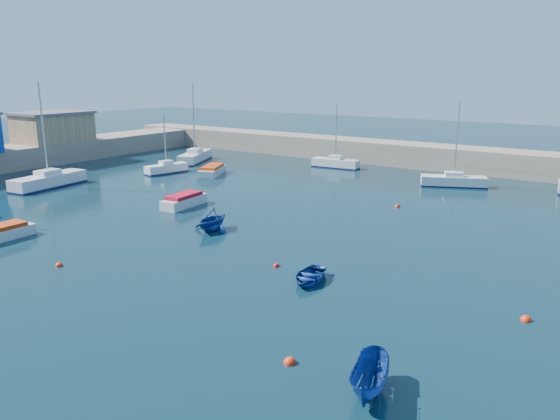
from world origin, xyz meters
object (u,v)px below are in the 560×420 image
Objects in this scene: motorboat_1 at (184,200)px; dinghy_center at (310,276)px; sailboat_2 at (48,180)px; sailboat_4 at (195,156)px; brick_shed_a at (53,128)px; sailboat_5 at (335,163)px; motorboat_0 at (0,233)px; dinghy_right at (370,379)px; motorboat_2 at (212,170)px; sailboat_3 at (166,168)px; sailboat_6 at (454,181)px; dinghy_left at (212,219)px.

motorboat_1 reaches higher than dinghy_center.
sailboat_2 is 1.04× the size of sailboat_4.
brick_shed_a is 34.86m from sailboat_5.
motorboat_0 is 1.46× the size of dinghy_center.
dinghy_right reaches higher than dinghy_center.
motorboat_2 is at bearing 50.51° from sailboat_2.
sailboat_3 reaches higher than motorboat_2.
motorboat_0 is at bearing 159.37° from dinghy_right.
sailboat_2 is 16.40m from motorboat_1.
dinghy_right reaches higher than motorboat_1.
sailboat_5 is 1.67× the size of motorboat_0.
motorboat_0 is 1.38× the size of dinghy_right.
dinghy_right is at bearing -65.98° from motorboat_2.
sailboat_4 is 3.16× the size of dinghy_center.
sailboat_6 is (45.64, 12.61, -3.54)m from brick_shed_a.
dinghy_left is at bearing -68.86° from sailboat_4.
motorboat_2 is at bearing 36.97° from sailboat_3.
motorboat_0 reaches higher than dinghy_center.
sailboat_6 is 2.62× the size of dinghy_left.
sailboat_6 is (31.17, 2.96, -0.07)m from sailboat_4.
motorboat_1 is at bearing -15.12° from brick_shed_a.
dinghy_right is (28.02, -2.54, 0.16)m from motorboat_0.
sailboat_2 is at bearing 100.99° from sailboat_6.
motorboat_0 is 0.84× the size of motorboat_2.
sailboat_2 reaches higher than dinghy_right.
sailboat_3 is 45.21m from dinghy_right.
motorboat_0 is at bearing 167.24° from sailboat_5.
brick_shed_a is 47.49m from sailboat_6.
motorboat_1 is (-1.19, -23.62, -0.07)m from sailboat_5.
sailboat_3 is 1.48× the size of motorboat_0.
sailboat_3 is 34.90m from dinghy_center.
sailboat_5 reaches higher than dinghy_right.
brick_shed_a is 38.51m from dinghy_left.
sailboat_4 is at bearing 33.72° from brick_shed_a.
sailboat_2 is at bearing 135.28° from motorboat_0.
dinghy_left is (-10.67, 4.35, 0.50)m from dinghy_center.
sailboat_2 reaches higher than brick_shed_a.
sailboat_3 is at bearing 108.80° from motorboat_0.
motorboat_0 is at bearing 126.68° from sailboat_6.
motorboat_1 is (12.39, -10.00, -0.05)m from sailboat_3.
sailboat_5 reaches higher than motorboat_0.
brick_shed_a is 2.66× the size of dinghy_center.
sailboat_2 reaches higher than sailboat_3.
dinghy_left is at bearing 135.65° from sailboat_6.
sailboat_2 reaches higher than dinghy_left.
brick_shed_a is at bearing 81.58° from sailboat_6.
dinghy_left is (14.28, -16.21, 0.33)m from motorboat_2.
brick_shed_a is at bearing 140.51° from dinghy_right.
brick_shed_a reaches higher than dinghy_right.
motorboat_1 is at bearing 73.73° from motorboat_0.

